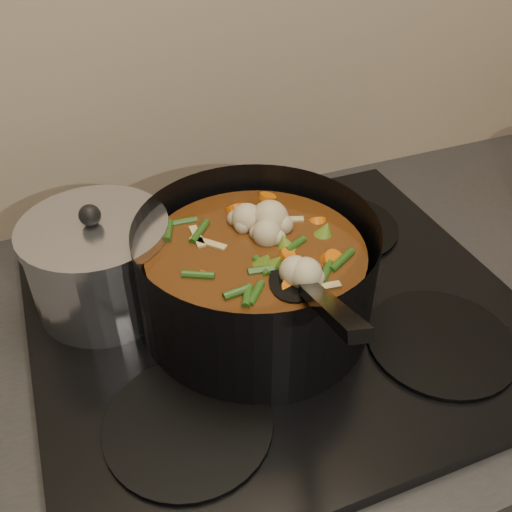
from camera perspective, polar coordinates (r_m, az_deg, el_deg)
name	(u,v)px	position (r m, az deg, el deg)	size (l,w,h in m)	color
counter	(272,497)	(1.13, 1.60, -22.92)	(2.64, 0.64, 0.91)	brown
stovetop	(278,313)	(0.76, 2.22, -5.73)	(0.62, 0.54, 0.03)	black
stockpot	(256,277)	(0.69, 0.04, -2.15)	(0.38, 0.44, 0.21)	black
saucepan	(100,264)	(0.75, -15.30, -0.75)	(0.18, 0.18, 0.15)	silver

